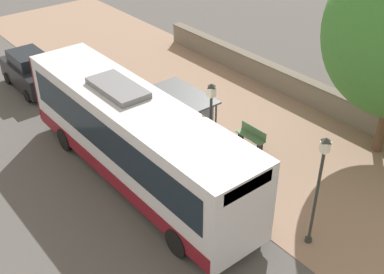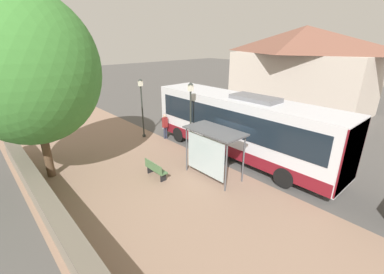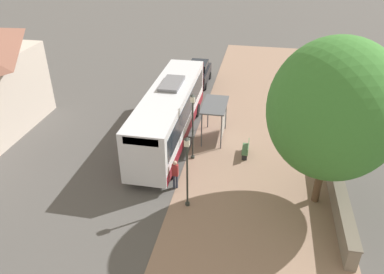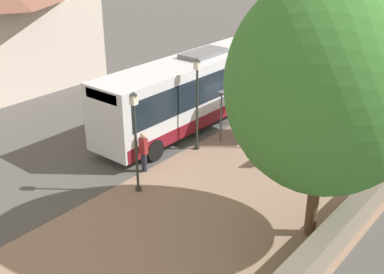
{
  "view_description": "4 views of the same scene",
  "coord_description": "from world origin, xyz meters",
  "px_view_note": "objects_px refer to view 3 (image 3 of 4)",
  "views": [
    {
      "loc": [
        9.46,
        13.68,
        11.66
      ],
      "look_at": [
        0.37,
        2.52,
        2.42
      ],
      "focal_mm": 45.0,
      "sensor_mm": 36.0,
      "label": 1
    },
    {
      "loc": [
        -9.9,
        -8.05,
        6.63
      ],
      "look_at": [
        -0.61,
        2.29,
        1.28
      ],
      "focal_mm": 24.0,
      "sensor_mm": 36.0,
      "label": 2
    },
    {
      "loc": [
        -3.99,
        21.88,
        12.96
      ],
      "look_at": [
        -0.18,
        1.97,
        1.11
      ],
      "focal_mm": 35.0,
      "sensor_mm": 36.0,
      "label": 3
    },
    {
      "loc": [
        -13.01,
        18.55,
        9.85
      ],
      "look_at": [
        -0.87,
        3.66,
        1.12
      ],
      "focal_mm": 45.0,
      "sensor_mm": 36.0,
      "label": 4
    }
  ],
  "objects_px": {
    "bus": "(169,113)",
    "bus_shelter": "(217,111)",
    "parked_car_behind_bus": "(198,73)",
    "street_lamp_near": "(187,166)",
    "bench": "(246,149)",
    "street_lamp_far": "(193,122)",
    "shade_tree": "(334,110)",
    "pedestrian": "(175,172)"
  },
  "relations": [
    {
      "from": "bus",
      "to": "bus_shelter",
      "type": "bearing_deg",
      "value": -167.01
    },
    {
      "from": "pedestrian",
      "to": "bench",
      "type": "distance_m",
      "value": 5.47
    },
    {
      "from": "bus_shelter",
      "to": "parked_car_behind_bus",
      "type": "height_order",
      "value": "bus_shelter"
    },
    {
      "from": "shade_tree",
      "to": "parked_car_behind_bus",
      "type": "bearing_deg",
      "value": -59.16
    },
    {
      "from": "bus_shelter",
      "to": "bench",
      "type": "height_order",
      "value": "bus_shelter"
    },
    {
      "from": "bus",
      "to": "parked_car_behind_bus",
      "type": "bearing_deg",
      "value": -90.87
    },
    {
      "from": "pedestrian",
      "to": "parked_car_behind_bus",
      "type": "distance_m",
      "value": 15.4
    },
    {
      "from": "parked_car_behind_bus",
      "to": "shade_tree",
      "type": "bearing_deg",
      "value": 120.84
    },
    {
      "from": "pedestrian",
      "to": "street_lamp_far",
      "type": "distance_m",
      "value": 3.48
    },
    {
      "from": "bench",
      "to": "street_lamp_far",
      "type": "xyz_separation_m",
      "value": [
        3.24,
        0.95,
        2.12
      ]
    },
    {
      "from": "bus",
      "to": "bus_shelter",
      "type": "distance_m",
      "value": 3.13
    },
    {
      "from": "bus_shelter",
      "to": "street_lamp_far",
      "type": "height_order",
      "value": "street_lamp_far"
    },
    {
      "from": "street_lamp_far",
      "to": "street_lamp_near",
      "type": "bearing_deg",
      "value": 97.23
    },
    {
      "from": "bus_shelter",
      "to": "bench",
      "type": "bearing_deg",
      "value": 139.27
    },
    {
      "from": "bus_shelter",
      "to": "street_lamp_near",
      "type": "xyz_separation_m",
      "value": [
        0.53,
        7.22,
        0.4
      ]
    },
    {
      "from": "bus_shelter",
      "to": "shade_tree",
      "type": "height_order",
      "value": "shade_tree"
    },
    {
      "from": "street_lamp_near",
      "to": "bus",
      "type": "bearing_deg",
      "value": -68.86
    },
    {
      "from": "bench",
      "to": "bus",
      "type": "bearing_deg",
      "value": -12.43
    },
    {
      "from": "pedestrian",
      "to": "shade_tree",
      "type": "height_order",
      "value": "shade_tree"
    },
    {
      "from": "bus_shelter",
      "to": "shade_tree",
      "type": "relative_size",
      "value": 0.34
    },
    {
      "from": "shade_tree",
      "to": "parked_car_behind_bus",
      "type": "height_order",
      "value": "shade_tree"
    },
    {
      "from": "street_lamp_far",
      "to": "shade_tree",
      "type": "distance_m",
      "value": 8.14
    },
    {
      "from": "parked_car_behind_bus",
      "to": "street_lamp_near",
      "type": "bearing_deg",
      "value": 98.09
    },
    {
      "from": "pedestrian",
      "to": "bench",
      "type": "relative_size",
      "value": 1.24
    },
    {
      "from": "bus_shelter",
      "to": "street_lamp_near",
      "type": "relative_size",
      "value": 0.72
    },
    {
      "from": "bench",
      "to": "street_lamp_far",
      "type": "bearing_deg",
      "value": 16.39
    },
    {
      "from": "bus_shelter",
      "to": "street_lamp_near",
      "type": "height_order",
      "value": "street_lamp_near"
    },
    {
      "from": "bus",
      "to": "bus_shelter",
      "type": "relative_size",
      "value": 3.96
    },
    {
      "from": "bus",
      "to": "bus_shelter",
      "type": "xyz_separation_m",
      "value": [
        -3.05,
        -0.7,
        0.11
      ]
    },
    {
      "from": "bus",
      "to": "street_lamp_near",
      "type": "xyz_separation_m",
      "value": [
        -2.52,
        6.52,
        0.51
      ]
    },
    {
      "from": "bus",
      "to": "parked_car_behind_bus",
      "type": "xyz_separation_m",
      "value": [
        -0.15,
        -10.13,
        -1.0
      ]
    },
    {
      "from": "bench",
      "to": "street_lamp_near",
      "type": "height_order",
      "value": "street_lamp_near"
    },
    {
      "from": "bus",
      "to": "parked_car_behind_bus",
      "type": "distance_m",
      "value": 10.18
    },
    {
      "from": "bus",
      "to": "pedestrian",
      "type": "bearing_deg",
      "value": 106.87
    },
    {
      "from": "street_lamp_near",
      "to": "shade_tree",
      "type": "distance_m",
      "value": 7.37
    },
    {
      "from": "street_lamp_near",
      "to": "street_lamp_far",
      "type": "relative_size",
      "value": 0.95
    },
    {
      "from": "street_lamp_far",
      "to": "shade_tree",
      "type": "xyz_separation_m",
      "value": [
        -7.14,
        2.76,
        2.76
      ]
    },
    {
      "from": "parked_car_behind_bus",
      "to": "bus_shelter",
      "type": "bearing_deg",
      "value": 107.07
    },
    {
      "from": "pedestrian",
      "to": "street_lamp_near",
      "type": "height_order",
      "value": "street_lamp_near"
    },
    {
      "from": "shade_tree",
      "to": "pedestrian",
      "type": "bearing_deg",
      "value": 2.68
    },
    {
      "from": "bus_shelter",
      "to": "parked_car_behind_bus",
      "type": "xyz_separation_m",
      "value": [
        2.89,
        -9.43,
        -1.11
      ]
    },
    {
      "from": "bus",
      "to": "bench",
      "type": "relative_size",
      "value": 8.22
    }
  ]
}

